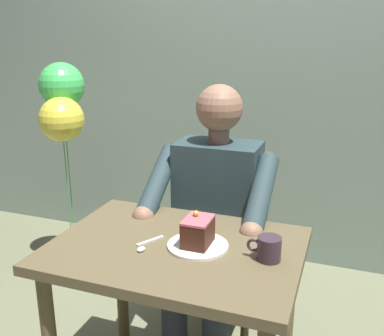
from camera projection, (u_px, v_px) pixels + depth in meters
name	position (u px, v px, depth m)	size (l,w,h in m)	color
cafe_rear_panel	(269.00, 24.00, 2.64)	(6.40, 0.12, 3.00)	gray
dining_table	(176.00, 276.00, 1.54)	(0.85, 0.62, 0.75)	brown
chair	(223.00, 237.00, 2.11)	(0.42, 0.42, 0.91)	brown
seated_person	(212.00, 224.00, 1.91)	(0.53, 0.58, 1.24)	#2A3E42
dessert_plate	(198.00, 246.00, 1.49)	(0.21, 0.21, 0.01)	white
cake_slice	(198.00, 231.00, 1.48)	(0.09, 0.12, 0.11)	#422114
coffee_cup	(269.00, 248.00, 1.40)	(0.11, 0.08, 0.08)	#362934
dessert_spoon	(145.00, 245.00, 1.50)	(0.07, 0.14, 0.01)	silver
balloon_display	(62.00, 116.00, 2.49)	(0.32, 0.36, 1.29)	#B2C1C6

